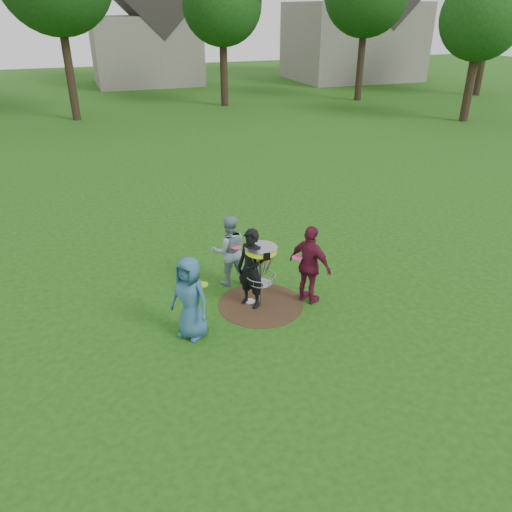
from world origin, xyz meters
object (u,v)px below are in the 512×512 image
object	(u,v)px
player_blue	(190,298)
disc_golf_basket	(261,261)
player_black	(251,269)
player_maroon	(310,265)
player_grey	(229,250)

from	to	relation	value
player_blue	disc_golf_basket	distance (m)	1.72
player_blue	player_black	world-z (taller)	player_black
player_black	disc_golf_basket	distance (m)	0.26
player_maroon	player_blue	bearing A→B (deg)	69.72
player_blue	player_maroon	distance (m)	2.63
player_maroon	disc_golf_basket	distance (m)	1.03
player_grey	player_maroon	size ratio (longest dim) A/B	0.95
player_black	player_maroon	bearing A→B (deg)	42.32
player_black	player_grey	bearing A→B (deg)	152.46
player_blue	disc_golf_basket	bearing A→B (deg)	70.63
player_black	player_grey	xyz separation A→B (m)	(-0.15, 1.06, -0.04)
player_grey	disc_golf_basket	distance (m)	1.18
player_black	disc_golf_basket	bearing A→B (deg)	39.87
player_blue	player_black	xyz separation A→B (m)	(1.41, 0.64, 0.04)
disc_golf_basket	player_maroon	bearing A→B (deg)	-11.86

